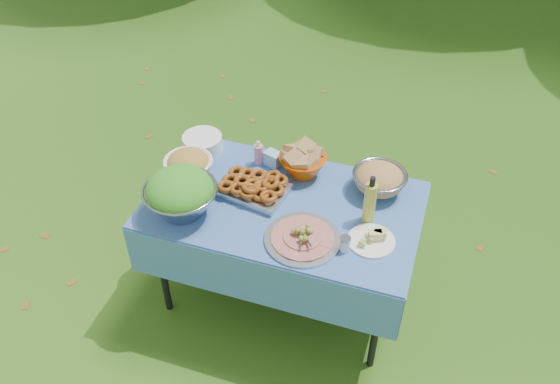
# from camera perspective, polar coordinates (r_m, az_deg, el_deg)

# --- Properties ---
(ground) EXTENTS (80.00, 80.00, 0.00)m
(ground) POSITION_cam_1_polar(r_m,az_deg,el_deg) (3.74, 0.25, -9.71)
(ground) COLOR black
(ground) RESTS_ON ground
(picnic_table) EXTENTS (1.46, 0.86, 0.76)m
(picnic_table) POSITION_cam_1_polar(r_m,az_deg,el_deg) (3.45, 0.27, -5.77)
(picnic_table) COLOR #769FE4
(picnic_table) RESTS_ON ground
(salad_bowl) EXTENTS (0.49, 0.49, 0.25)m
(salad_bowl) POSITION_cam_1_polar(r_m,az_deg,el_deg) (3.10, -9.58, -0.14)
(salad_bowl) COLOR #919498
(salad_bowl) RESTS_ON picnic_table
(pasta_bowl_white) EXTENTS (0.34, 0.34, 0.15)m
(pasta_bowl_white) POSITION_cam_1_polar(r_m,az_deg,el_deg) (3.36, -8.81, 2.66)
(pasta_bowl_white) COLOR white
(pasta_bowl_white) RESTS_ON picnic_table
(plate_stack) EXTENTS (0.25, 0.25, 0.10)m
(plate_stack) POSITION_cam_1_polar(r_m,az_deg,el_deg) (3.55, -7.46, 4.69)
(plate_stack) COLOR white
(plate_stack) RESTS_ON picnic_table
(wipes_box) EXTENTS (0.11, 0.10, 0.09)m
(wipes_box) POSITION_cam_1_polar(r_m,az_deg,el_deg) (3.41, -0.66, 3.23)
(wipes_box) COLOR #90C9EE
(wipes_box) RESTS_ON picnic_table
(sanitizer_bottle) EXTENTS (0.07, 0.07, 0.15)m
(sanitizer_bottle) POSITION_cam_1_polar(r_m,az_deg,el_deg) (3.40, -2.08, 3.82)
(sanitizer_bottle) COLOR pink
(sanitizer_bottle) RESTS_ON picnic_table
(bread_bowl) EXTENTS (0.30, 0.30, 0.18)m
(bread_bowl) POSITION_cam_1_polar(r_m,az_deg,el_deg) (3.33, 2.20, 3.08)
(bread_bowl) COLOR #CC4700
(bread_bowl) RESTS_ON picnic_table
(pasta_bowl_steel) EXTENTS (0.35, 0.35, 0.16)m
(pasta_bowl_steel) POSITION_cam_1_polar(r_m,az_deg,el_deg) (3.26, 9.55, 1.25)
(pasta_bowl_steel) COLOR #919498
(pasta_bowl_steel) RESTS_ON picnic_table
(fried_tray) EXTENTS (0.40, 0.31, 0.08)m
(fried_tray) POSITION_cam_1_polar(r_m,az_deg,el_deg) (3.22, -2.58, 0.49)
(fried_tray) COLOR #A8A8AD
(fried_tray) RESTS_ON picnic_table
(charcuterie_platter) EXTENTS (0.49, 0.49, 0.09)m
(charcuterie_platter) POSITION_cam_1_polar(r_m,az_deg,el_deg) (2.96, 2.19, -4.04)
(charcuterie_platter) COLOR #B2B5BA
(charcuterie_platter) RESTS_ON picnic_table
(oil_bottle) EXTENTS (0.07, 0.07, 0.29)m
(oil_bottle) POSITION_cam_1_polar(r_m,az_deg,el_deg) (3.03, 8.67, -0.71)
(oil_bottle) COLOR gold
(oil_bottle) RESTS_ON picnic_table
(cheese_plate) EXTENTS (0.28, 0.28, 0.07)m
(cheese_plate) POSITION_cam_1_polar(r_m,az_deg,el_deg) (3.00, 8.82, -4.30)
(cheese_plate) COLOR white
(cheese_plate) RESTS_ON picnic_table
(shaker) EXTENTS (0.06, 0.06, 0.09)m
(shaker) POSITION_cam_1_polar(r_m,az_deg,el_deg) (2.93, 6.28, -4.99)
(shaker) COLOR silver
(shaker) RESTS_ON picnic_table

